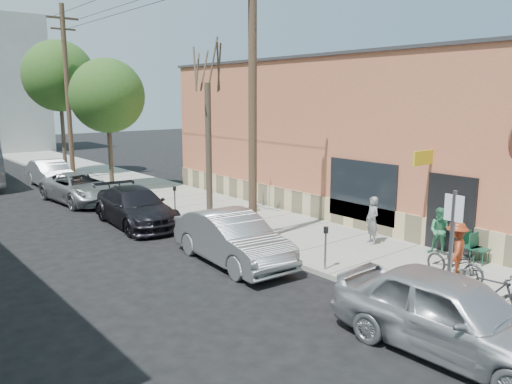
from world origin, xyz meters
TOP-DOWN VIEW (x-y plane):
  - ground at (0.00, 0.00)m, footprint 120.00×120.00m
  - sidewalk at (4.25, 11.00)m, footprint 4.50×58.00m
  - cafe_building at (8.99, 4.99)m, footprint 6.60×20.20m
  - sign_post at (2.35, -3.31)m, footprint 0.07×0.45m
  - parking_meter_near at (2.25, 0.37)m, footprint 0.14×0.14m
  - parking_meter_far at (2.25, 8.67)m, footprint 0.14×0.14m
  - utility_pole_near at (2.39, 3.87)m, footprint 3.57×0.28m
  - utility_pole_far at (2.45, 20.92)m, footprint 1.80×0.28m
  - tree_bare at (2.80, 6.97)m, footprint 0.24×0.24m
  - tree_leafy_mid at (2.80, 16.13)m, footprint 3.80×3.80m
  - tree_leafy_far at (2.80, 23.23)m, footprint 4.36×4.36m
  - patio_chair_a at (6.10, -2.19)m, footprint 0.51×0.51m
  - patio_chair_b at (6.15, -1.90)m, footprint 0.61×0.61m
  - patron_grey at (5.32, 1.11)m, footprint 0.57×0.68m
  - patron_green at (6.00, -0.97)m, footprint 0.77×0.87m
  - cyclist at (4.33, -2.39)m, footprint 1.17×0.91m
  - cyclist_bike at (4.33, -2.39)m, footprint 0.78×1.78m
  - parked_bike_a at (2.70, -4.08)m, footprint 0.73×1.81m
  - parked_bike_b at (2.77, -3.04)m, footprint 0.96×2.07m
  - car_0 at (0.80, -4.25)m, footprint 2.08×4.85m
  - car_1 at (0.80, 2.83)m, footprint 1.98×4.79m
  - car_2 at (0.62, 8.91)m, footprint 2.39×5.14m
  - car_3 at (0.54, 14.47)m, footprint 2.71×5.27m
  - car_4 at (0.80, 19.78)m, footprint 1.64×4.52m

SIDE VIEW (x-z plane):
  - ground at x=0.00m, z-range 0.00..0.00m
  - sidewalk at x=4.25m, z-range 0.00..0.15m
  - patio_chair_a at x=6.10m, z-range 0.15..1.03m
  - patio_chair_b at x=6.15m, z-range 0.15..1.03m
  - cyclist_bike at x=4.33m, z-range 0.15..1.06m
  - parked_bike_b at x=2.77m, z-range 0.15..1.20m
  - parked_bike_a at x=2.70m, z-range 0.15..1.21m
  - car_3 at x=0.54m, z-range 0.00..1.42m
  - car_2 at x=0.62m, z-range 0.00..1.45m
  - car_4 at x=0.80m, z-range 0.00..1.48m
  - car_1 at x=0.80m, z-range 0.00..1.54m
  - car_0 at x=0.80m, z-range 0.00..1.63m
  - patron_green at x=6.00m, z-range 0.15..1.63m
  - patron_grey at x=5.32m, z-range 0.15..1.74m
  - cyclist at x=4.33m, z-range 0.15..1.75m
  - parking_meter_near at x=2.25m, z-range 0.36..1.60m
  - parking_meter_far at x=2.25m, z-range 0.36..1.60m
  - sign_post at x=2.35m, z-range 0.43..3.23m
  - tree_bare at x=2.80m, z-range 0.15..5.49m
  - cafe_building at x=8.99m, z-range 0.00..6.61m
  - tree_leafy_mid at x=2.80m, z-range 1.62..8.40m
  - utility_pole_far at x=2.45m, z-range 0.34..10.34m
  - utility_pole_near at x=2.39m, z-range 0.41..10.41m
  - tree_leafy_far at x=2.80m, z-range 2.09..10.35m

